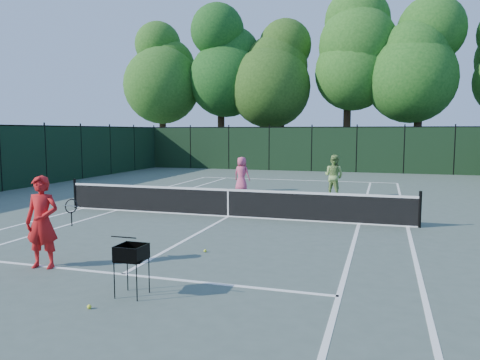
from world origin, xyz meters
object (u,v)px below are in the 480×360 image
(coach, at_px, (42,222))
(loose_ball_near_cart, at_px, (89,307))
(player_green, at_px, (334,176))
(loose_ball_midcourt, at_px, (205,251))
(player_pink, at_px, (242,174))
(ball_hopper, at_px, (131,253))

(coach, relative_size, loose_ball_near_cart, 27.59)
(player_green, relative_size, loose_ball_midcourt, 26.19)
(player_pink, xyz_separation_m, ball_hopper, (2.23, -13.66, -0.06))
(coach, bearing_deg, ball_hopper, -29.42)
(player_green, xyz_separation_m, loose_ball_midcourt, (-1.87, -10.02, -0.86))
(player_green, distance_m, ball_hopper, 13.18)
(player_green, distance_m, loose_ball_midcourt, 10.23)
(coach, height_order, loose_ball_midcourt, coach)
(loose_ball_midcourt, bearing_deg, ball_hopper, -92.60)
(loose_ball_near_cart, distance_m, loose_ball_midcourt, 3.76)
(player_pink, xyz_separation_m, loose_ball_near_cart, (1.89, -14.39, -0.76))
(loose_ball_near_cart, xyz_separation_m, loose_ball_midcourt, (0.48, 3.73, 0.00))
(coach, relative_size, player_pink, 1.18)
(player_green, bearing_deg, loose_ball_midcourt, 103.42)
(player_green, bearing_deg, loose_ball_near_cart, 104.31)
(ball_hopper, bearing_deg, loose_ball_midcourt, 78.25)
(loose_ball_midcourt, bearing_deg, loose_ball_near_cart, -97.26)
(coach, distance_m, loose_ball_midcourt, 3.53)
(player_green, xyz_separation_m, loose_ball_near_cart, (-2.34, -13.75, -0.86))
(player_pink, relative_size, loose_ball_near_cart, 23.35)
(player_green, bearing_deg, player_pink, 15.43)
(loose_ball_near_cart, bearing_deg, player_green, 80.32)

